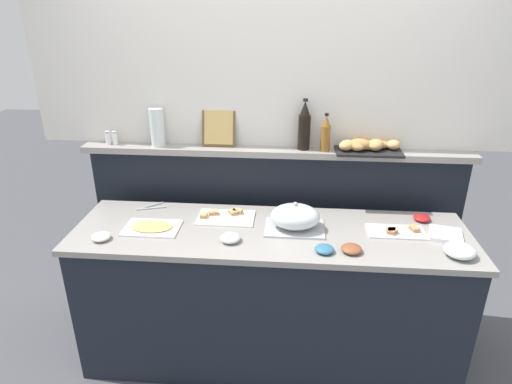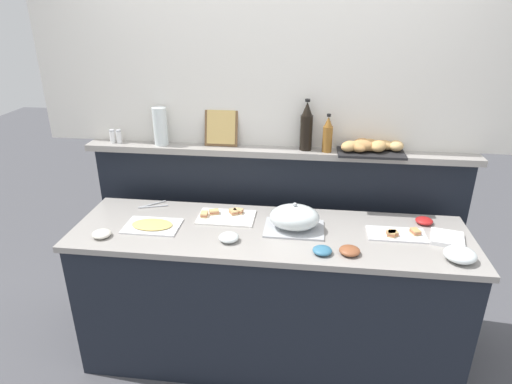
{
  "view_description": "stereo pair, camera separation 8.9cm",
  "coord_description": "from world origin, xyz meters",
  "px_view_note": "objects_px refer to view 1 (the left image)",
  "views": [
    {
      "loc": [
        0.11,
        -2.22,
        2.12
      ],
      "look_at": [
        -0.09,
        0.1,
        1.11
      ],
      "focal_mm": 30.85,
      "sensor_mm": 36.0,
      "label": 1
    },
    {
      "loc": [
        0.2,
        -2.21,
        2.12
      ],
      "look_at": [
        -0.09,
        0.1,
        1.11
      ],
      "focal_mm": 30.85,
      "sensor_mm": 36.0,
      "label": 2
    }
  ],
  "objects_px": {
    "cold_cuts_platter": "(152,227)",
    "condiment_bowl_teal": "(351,249)",
    "vinegar_bottle_amber": "(326,134)",
    "sandwich_platter_rear": "(225,217)",
    "salt_shaker": "(108,138)",
    "glass_bowl_medium": "(460,251)",
    "condiment_bowl_cream": "(324,249)",
    "serving_tongs": "(150,207)",
    "condiment_bowl_dark": "(101,237)",
    "framed_picture": "(219,127)",
    "pepper_shaker": "(115,138)",
    "napkin_stack": "(446,235)",
    "sandwich_platter_side": "(397,231)",
    "wine_bottle_dark": "(304,127)",
    "glass_bowl_large": "(230,238)",
    "bread_basket": "(367,145)",
    "serving_cloche": "(295,218)",
    "water_carafe": "(157,127)",
    "condiment_bowl_red": "(422,218)"
  },
  "relations": [
    {
      "from": "sandwich_platter_rear",
      "to": "salt_shaker",
      "type": "height_order",
      "value": "salt_shaker"
    },
    {
      "from": "water_carafe",
      "to": "serving_tongs",
      "type": "bearing_deg",
      "value": -100.01
    },
    {
      "from": "wine_bottle_dark",
      "to": "framed_picture",
      "type": "xyz_separation_m",
      "value": [
        -0.54,
        0.03,
        -0.02
      ]
    },
    {
      "from": "framed_picture",
      "to": "water_carafe",
      "type": "bearing_deg",
      "value": -174.33
    },
    {
      "from": "glass_bowl_medium",
      "to": "condiment_bowl_red",
      "type": "xyz_separation_m",
      "value": [
        -0.09,
        0.39,
        -0.01
      ]
    },
    {
      "from": "pepper_shaker",
      "to": "condiment_bowl_dark",
      "type": "bearing_deg",
      "value": -79.81
    },
    {
      "from": "cold_cuts_platter",
      "to": "napkin_stack",
      "type": "relative_size",
      "value": 1.87
    },
    {
      "from": "sandwich_platter_side",
      "to": "framed_picture",
      "type": "height_order",
      "value": "framed_picture"
    },
    {
      "from": "serving_tongs",
      "to": "cold_cuts_platter",
      "type": "bearing_deg",
      "value": -70.28
    },
    {
      "from": "condiment_bowl_dark",
      "to": "napkin_stack",
      "type": "xyz_separation_m",
      "value": [
        1.9,
        0.2,
        -0.01
      ]
    },
    {
      "from": "cold_cuts_platter",
      "to": "condiment_bowl_teal",
      "type": "distance_m",
      "value": 1.13
    },
    {
      "from": "sandwich_platter_rear",
      "to": "salt_shaker",
      "type": "bearing_deg",
      "value": 159.94
    },
    {
      "from": "pepper_shaker",
      "to": "framed_picture",
      "type": "xyz_separation_m",
      "value": [
        0.67,
        0.04,
        0.07
      ]
    },
    {
      "from": "sandwich_platter_side",
      "to": "framed_picture",
      "type": "xyz_separation_m",
      "value": [
        -1.07,
        0.43,
        0.46
      ]
    },
    {
      "from": "napkin_stack",
      "to": "vinegar_bottle_amber",
      "type": "relative_size",
      "value": 0.72
    },
    {
      "from": "cold_cuts_platter",
      "to": "glass_bowl_large",
      "type": "height_order",
      "value": "glass_bowl_large"
    },
    {
      "from": "sandwich_platter_side",
      "to": "napkin_stack",
      "type": "height_order",
      "value": "sandwich_platter_side"
    },
    {
      "from": "glass_bowl_medium",
      "to": "condiment_bowl_cream",
      "type": "relative_size",
      "value": 1.59
    },
    {
      "from": "condiment_bowl_teal",
      "to": "vinegar_bottle_amber",
      "type": "relative_size",
      "value": 0.46
    },
    {
      "from": "cold_cuts_platter",
      "to": "bread_basket",
      "type": "height_order",
      "value": "bread_basket"
    },
    {
      "from": "serving_cloche",
      "to": "bread_basket",
      "type": "xyz_separation_m",
      "value": [
        0.43,
        0.4,
        0.32
      ]
    },
    {
      "from": "glass_bowl_large",
      "to": "condiment_bowl_cream",
      "type": "xyz_separation_m",
      "value": [
        0.51,
        -0.07,
        -0.0
      ]
    },
    {
      "from": "condiment_bowl_teal",
      "to": "salt_shaker",
      "type": "relative_size",
      "value": 1.26
    },
    {
      "from": "glass_bowl_medium",
      "to": "pepper_shaker",
      "type": "bearing_deg",
      "value": 163.07
    },
    {
      "from": "condiment_bowl_dark",
      "to": "framed_picture",
      "type": "relative_size",
      "value": 0.44
    },
    {
      "from": "condiment_bowl_red",
      "to": "vinegar_bottle_amber",
      "type": "height_order",
      "value": "vinegar_bottle_amber"
    },
    {
      "from": "cold_cuts_platter",
      "to": "pepper_shaker",
      "type": "xyz_separation_m",
      "value": [
        -0.35,
        0.46,
        0.39
      ]
    },
    {
      "from": "glass_bowl_large",
      "to": "vinegar_bottle_amber",
      "type": "distance_m",
      "value": 0.88
    },
    {
      "from": "glass_bowl_medium",
      "to": "framed_picture",
      "type": "bearing_deg",
      "value": 154.11
    },
    {
      "from": "condiment_bowl_cream",
      "to": "napkin_stack",
      "type": "height_order",
      "value": "condiment_bowl_cream"
    },
    {
      "from": "serving_cloche",
      "to": "condiment_bowl_teal",
      "type": "bearing_deg",
      "value": -37.56
    },
    {
      "from": "serving_cloche",
      "to": "glass_bowl_medium",
      "type": "relative_size",
      "value": 2.1
    },
    {
      "from": "condiment_bowl_cream",
      "to": "condiment_bowl_teal",
      "type": "bearing_deg",
      "value": 5.37
    },
    {
      "from": "condiment_bowl_red",
      "to": "framed_picture",
      "type": "distance_m",
      "value": 1.36
    },
    {
      "from": "cold_cuts_platter",
      "to": "serving_tongs",
      "type": "height_order",
      "value": "cold_cuts_platter"
    },
    {
      "from": "condiment_bowl_teal",
      "to": "pepper_shaker",
      "type": "bearing_deg",
      "value": 157.06
    },
    {
      "from": "sandwich_platter_rear",
      "to": "cold_cuts_platter",
      "type": "xyz_separation_m",
      "value": [
        -0.4,
        -0.17,
        -0.0
      ]
    },
    {
      "from": "napkin_stack",
      "to": "water_carafe",
      "type": "distance_m",
      "value": 1.83
    },
    {
      "from": "sandwich_platter_rear",
      "to": "wine_bottle_dark",
      "type": "xyz_separation_m",
      "value": [
        0.46,
        0.3,
        0.49
      ]
    },
    {
      "from": "cold_cuts_platter",
      "to": "wine_bottle_dark",
      "type": "relative_size",
      "value": 1.01
    },
    {
      "from": "sandwich_platter_rear",
      "to": "glass_bowl_medium",
      "type": "relative_size",
      "value": 2.11
    },
    {
      "from": "condiment_bowl_dark",
      "to": "wine_bottle_dark",
      "type": "xyz_separation_m",
      "value": [
        1.1,
        0.62,
        0.48
      ]
    },
    {
      "from": "sandwich_platter_side",
      "to": "condiment_bowl_dark",
      "type": "distance_m",
      "value": 1.65
    },
    {
      "from": "pepper_shaker",
      "to": "water_carafe",
      "type": "xyz_separation_m",
      "value": [
        0.29,
        -0.0,
        0.08
      ]
    },
    {
      "from": "sandwich_platter_side",
      "to": "cold_cuts_platter",
      "type": "relative_size",
      "value": 1.02
    },
    {
      "from": "glass_bowl_large",
      "to": "condiment_bowl_cream",
      "type": "distance_m",
      "value": 0.51
    },
    {
      "from": "sandwich_platter_rear",
      "to": "napkin_stack",
      "type": "relative_size",
      "value": 2.01
    },
    {
      "from": "serving_tongs",
      "to": "glass_bowl_large",
      "type": "bearing_deg",
      "value": -33.51
    },
    {
      "from": "condiment_bowl_teal",
      "to": "vinegar_bottle_amber",
      "type": "height_order",
      "value": "vinegar_bottle_amber"
    },
    {
      "from": "serving_tongs",
      "to": "napkin_stack",
      "type": "height_order",
      "value": "napkin_stack"
    }
  ]
}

